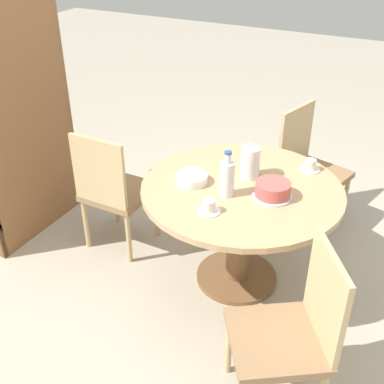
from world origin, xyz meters
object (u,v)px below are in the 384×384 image
Objects in this scene: bookshelf at (17,128)px; cake_main at (273,190)px; chair_a at (292,331)px; water_bottle at (227,178)px; coffee_pot at (250,161)px; cup_a at (209,207)px; chair_c at (113,189)px; cup_b at (310,166)px; chair_b at (308,166)px.

bookshelf reaches higher than cake_main.
water_bottle reaches higher than chair_a.
chair_a is 1.06m from coffee_pot.
coffee_pot is 0.26m from water_bottle.
chair_a reaches higher than cake_main.
chair_a is 7.13× the size of cup_a.
coffee_pot reaches higher than chair_c.
cake_main is (-0.16, -0.20, -0.06)m from coffee_pot.
bookshelf is 5.98× the size of water_bottle.
cup_b is at bearing 159.65° from chair_a.
chair_b is 1.26m from cup_a.
water_bottle is 0.61m from cup_b.
chair_b is 0.95m from cake_main.
water_bottle is (0.58, 0.59, 0.35)m from chair_a.
chair_a is 2.27m from bookshelf.
cup_a is at bearing 140.40° from cake_main.
bookshelf is (-0.06, 0.73, 0.32)m from chair_c.
chair_b is at bearing -138.26° from chair_c.
chair_b is 3.27× the size of water_bottle.
chair_a is 0.76m from cup_a.
bookshelf is at bearing 89.67° from water_bottle.
bookshelf is 7.10× the size of coffee_pot.
chair_b is 0.55× the size of bookshelf.
bookshelf is at bearing 5.74° from chair_c.
cup_a is at bearing -155.64° from chair_a.
water_bottle is at bearing 89.67° from bookshelf.
water_bottle is at bearing -176.75° from chair_b.
cup_a is at bearing 174.00° from coffee_pot.
water_bottle is 0.26m from cake_main.
cake_main is at bearing -67.60° from water_bottle.
chair_a is 3.91× the size of cake_main.
bookshelf is 1.58m from water_bottle.
bookshelf reaches higher than chair_b.
coffee_pot is 1.84× the size of cup_a.
cake_main reaches higher than cup_a.
bookshelf is 1.58m from cup_a.
water_bottle is (-0.26, 0.04, 0.01)m from coffee_pot.
chair_c is 1.12m from cake_main.
cup_a is (-0.20, 0.01, -0.08)m from water_bottle.
chair_b reaches higher than cake_main.
chair_b is 7.13× the size of cup_a.
coffee_pot is at bearing 51.55° from cake_main.
chair_b reaches higher than cup_b.
bookshelf is 1.63m from coffee_pot.
cup_a is at bearing 153.58° from cup_b.
chair_a reaches higher than cup_b.
bookshelf is 13.06× the size of cup_a.
coffee_pot is at bearing 129.14° from cup_b.
chair_c is 3.91× the size of cake_main.
cup_b is at bearing -151.14° from chair_b.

